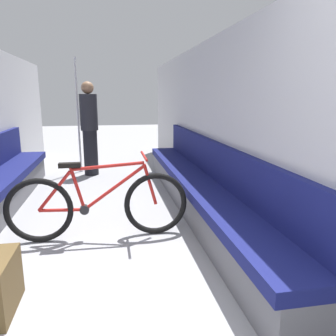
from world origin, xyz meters
TOP-DOWN VIEW (x-y plane):
  - wall_right at (1.46, 2.89)m, footprint 0.10×8.98m
  - bench_seat_row_right at (1.20, 2.71)m, footprint 0.47×4.61m
  - bicycle at (0.04, 2.19)m, footprint 1.75×0.46m
  - grab_pole_near at (-0.37, 5.23)m, footprint 0.08×0.08m
  - passenger_standing at (-0.17, 4.94)m, footprint 0.30×0.30m

SIDE VIEW (x-z plane):
  - bench_seat_row_right at x=1.20m, z-range -0.15..0.71m
  - bicycle at x=0.04m, z-range -0.07..0.75m
  - passenger_standing at x=-0.17m, z-range 0.03..1.64m
  - grab_pole_near at x=-0.37m, z-range -0.03..2.02m
  - wall_right at x=1.46m, z-range 0.00..2.06m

